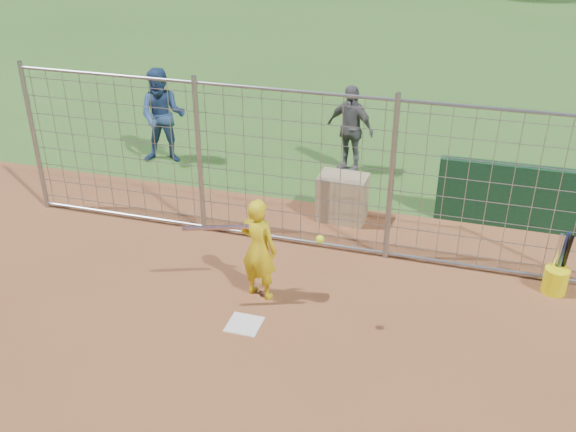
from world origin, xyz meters
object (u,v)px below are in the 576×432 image
(equipment_bin, at_px, (342,198))
(bucket_with_bats, at_px, (556,277))
(bystander_a, at_px, (163,116))
(batter, at_px, (259,249))
(bystander_b, at_px, (350,129))

(equipment_bin, bearing_deg, bucket_with_bats, -19.10)
(bystander_a, bearing_deg, batter, -63.54)
(bystander_b, bearing_deg, equipment_bin, -59.79)
(bystander_b, xyz_separation_m, bucket_with_bats, (3.64, -3.34, -0.62))
(batter, height_order, equipment_bin, batter)
(batter, bearing_deg, equipment_bin, -90.51)
(batter, height_order, bucket_with_bats, batter)
(batter, xyz_separation_m, bucket_with_bats, (3.95, 1.25, -0.50))
(batter, bearing_deg, bystander_b, -80.63)
(bystander_b, relative_size, equipment_bin, 2.17)
(batter, xyz_separation_m, equipment_bin, (0.62, 2.54, -0.34))
(equipment_bin, bearing_deg, bystander_b, 100.83)
(equipment_bin, bearing_deg, batter, -101.53)
(batter, relative_size, bystander_a, 0.77)
(bystander_a, bearing_deg, bucket_with_bats, -34.30)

